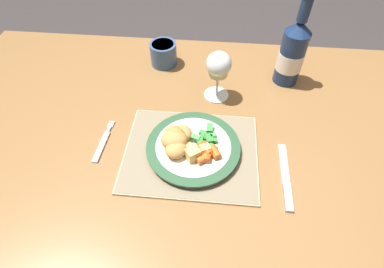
# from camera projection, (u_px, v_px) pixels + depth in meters

# --- Properties ---
(ground_plane) EXTENTS (6.00, 6.00, 0.00)m
(ground_plane) POSITION_uv_depth(u_px,v_px,m) (186.00, 238.00, 1.36)
(ground_plane) COLOR #383333
(dining_table) EXTENTS (1.44, 0.88, 0.74)m
(dining_table) POSITION_uv_depth(u_px,v_px,m) (182.00, 151.00, 0.86)
(dining_table) COLOR olive
(dining_table) RESTS_ON ground
(placemat) EXTENTS (0.33, 0.27, 0.01)m
(placemat) POSITION_uv_depth(u_px,v_px,m) (191.00, 152.00, 0.75)
(placemat) COLOR tan
(placemat) RESTS_ON dining_table
(dinner_plate) EXTENTS (0.23, 0.23, 0.02)m
(dinner_plate) POSITION_uv_depth(u_px,v_px,m) (193.00, 148.00, 0.74)
(dinner_plate) COLOR white
(dinner_plate) RESTS_ON placemat
(breaded_croquettes) EXTENTS (0.09, 0.12, 0.04)m
(breaded_croquettes) POSITION_uv_depth(u_px,v_px,m) (176.00, 139.00, 0.72)
(breaded_croquettes) COLOR tan
(breaded_croquettes) RESTS_ON dinner_plate
(green_beans_pile) EXTENTS (0.07, 0.08, 0.02)m
(green_beans_pile) POSITION_uv_depth(u_px,v_px,m) (206.00, 138.00, 0.74)
(green_beans_pile) COLOR #338438
(green_beans_pile) RESTS_ON dinner_plate
(glazed_carrots) EXTENTS (0.08, 0.07, 0.02)m
(glazed_carrots) POSITION_uv_depth(u_px,v_px,m) (205.00, 152.00, 0.71)
(glazed_carrots) COLOR orange
(glazed_carrots) RESTS_ON dinner_plate
(fork) EXTENTS (0.02, 0.14, 0.01)m
(fork) POSITION_uv_depth(u_px,v_px,m) (103.00, 144.00, 0.77)
(fork) COLOR silver
(fork) RESTS_ON dining_table
(table_knife) EXTENTS (0.02, 0.19, 0.01)m
(table_knife) POSITION_uv_depth(u_px,v_px,m) (286.00, 182.00, 0.69)
(table_knife) COLOR silver
(table_knife) RESTS_ON dining_table
(wine_glass) EXTENTS (0.07, 0.07, 0.15)m
(wine_glass) POSITION_uv_depth(u_px,v_px,m) (219.00, 67.00, 0.81)
(wine_glass) COLOR silver
(wine_glass) RESTS_ON dining_table
(bottle) EXTENTS (0.08, 0.08, 0.27)m
(bottle) POSITION_uv_depth(u_px,v_px,m) (292.00, 53.00, 0.86)
(bottle) COLOR navy
(bottle) RESTS_ON dining_table
(roast_potatoes) EXTENTS (0.06, 0.05, 0.03)m
(roast_potatoes) POSITION_uv_depth(u_px,v_px,m) (196.00, 152.00, 0.71)
(roast_potatoes) COLOR #E5BC66
(roast_potatoes) RESTS_ON dinner_plate
(drinking_cup) EXTENTS (0.08, 0.08, 0.07)m
(drinking_cup) POSITION_uv_depth(u_px,v_px,m) (163.00, 53.00, 0.96)
(drinking_cup) COLOR #385684
(drinking_cup) RESTS_ON dining_table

